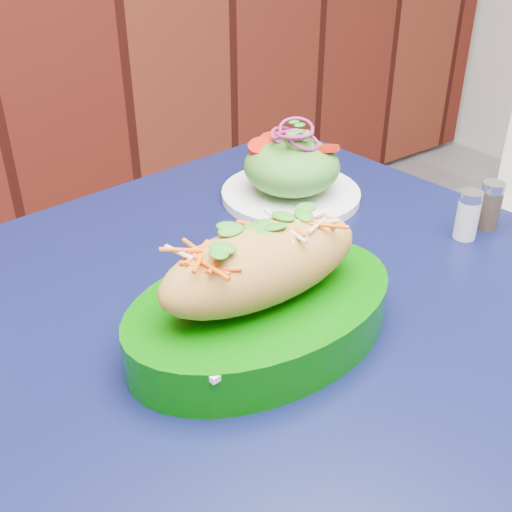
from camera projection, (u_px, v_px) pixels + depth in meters
cafe_table at (282, 380)px, 0.72m from camera, size 0.88×0.88×0.75m
banh_mi_basket at (262, 296)px, 0.62m from camera, size 0.29×0.19×0.13m
salad_plate at (291, 172)px, 0.90m from camera, size 0.20×0.20×0.11m
salt_shaker at (468, 215)px, 0.80m from camera, size 0.03×0.03×0.06m
pepper_shaker at (490, 205)px, 0.83m from camera, size 0.03×0.03×0.06m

